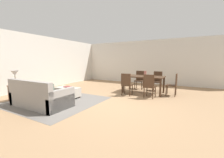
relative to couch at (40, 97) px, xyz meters
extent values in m
plane|color=#9E7A56|center=(1.85, 1.23, -0.29)|extent=(10.80, 10.80, 0.00)
cube|color=silver|center=(1.85, 6.23, 1.06)|extent=(9.00, 0.12, 2.70)
cube|color=silver|center=(-2.65, 1.73, 1.06)|extent=(0.12, 11.00, 2.70)
cube|color=slate|center=(-0.03, 0.62, -0.29)|extent=(3.00, 2.80, 0.01)
cube|color=gray|center=(0.00, 0.05, -0.08)|extent=(1.94, 0.93, 0.42)
cube|color=gray|center=(0.00, -0.33, 0.35)|extent=(1.94, 0.16, 0.44)
cube|color=gray|center=(-0.90, 0.05, 0.02)|extent=(0.14, 0.93, 0.62)
cube|color=gray|center=(0.90, 0.05, 0.02)|extent=(0.14, 0.93, 0.62)
cube|color=tan|center=(-0.56, -0.06, 0.32)|extent=(0.39, 0.14, 0.40)
cube|color=tan|center=(-0.19, -0.09, 0.29)|extent=(0.33, 0.11, 0.34)
cube|color=beige|center=(0.19, -0.08, 0.30)|extent=(0.36, 0.13, 0.36)
cube|color=slate|center=(0.56, -0.07, 0.31)|extent=(0.37, 0.11, 0.36)
cube|color=#B7AD9E|center=(-0.06, 1.19, -0.06)|extent=(1.01, 0.50, 0.34)
cylinder|color=#422B1C|center=(-0.52, 1.39, -0.26)|extent=(0.05, 0.05, 0.06)
cylinder|color=#422B1C|center=(0.39, 1.39, -0.26)|extent=(0.05, 0.05, 0.06)
cylinder|color=#422B1C|center=(-0.52, 1.00, -0.26)|extent=(0.05, 0.05, 0.06)
cylinder|color=#422B1C|center=(0.39, 1.00, -0.26)|extent=(0.05, 0.05, 0.06)
cube|color=brown|center=(-1.27, -0.04, 0.27)|extent=(0.40, 0.40, 0.03)
cylinder|color=brown|center=(-1.44, 0.13, -0.02)|extent=(0.04, 0.04, 0.55)
cylinder|color=brown|center=(-1.10, 0.13, -0.02)|extent=(0.04, 0.04, 0.55)
cylinder|color=brown|center=(-1.44, -0.21, -0.02)|extent=(0.04, 0.04, 0.55)
cylinder|color=brown|center=(-1.10, -0.21, -0.02)|extent=(0.04, 0.04, 0.55)
cylinder|color=brown|center=(-1.27, -0.04, 0.29)|extent=(0.16, 0.16, 0.02)
cylinder|color=brown|center=(-1.27, -0.04, 0.47)|extent=(0.02, 0.02, 0.32)
cone|color=silver|center=(-1.27, -0.04, 0.72)|extent=(0.26, 0.26, 0.18)
cube|color=#422B1C|center=(2.32, 3.43, 0.45)|extent=(1.74, 0.95, 0.04)
cube|color=#422B1C|center=(1.51, 3.84, 0.07)|extent=(0.07, 0.07, 0.72)
cube|color=#422B1C|center=(3.12, 3.84, 0.07)|extent=(0.07, 0.07, 0.72)
cube|color=#422B1C|center=(1.51, 3.01, 0.07)|extent=(0.07, 0.07, 0.72)
cube|color=#422B1C|center=(3.12, 3.01, 0.07)|extent=(0.07, 0.07, 0.72)
cube|color=#422B1C|center=(1.85, 2.67, 0.14)|extent=(0.42, 0.42, 0.04)
cube|color=#422B1C|center=(1.86, 2.49, 0.39)|extent=(0.40, 0.06, 0.47)
cylinder|color=#422B1C|center=(1.67, 2.83, -0.09)|extent=(0.04, 0.04, 0.41)
cylinder|color=#422B1C|center=(2.01, 2.85, -0.09)|extent=(0.04, 0.04, 0.41)
cylinder|color=#422B1C|center=(1.69, 2.49, -0.09)|extent=(0.04, 0.04, 0.41)
cylinder|color=#422B1C|center=(2.03, 2.51, -0.09)|extent=(0.04, 0.04, 0.41)
cube|color=#422B1C|center=(2.78, 2.71, 0.14)|extent=(0.42, 0.42, 0.04)
cube|color=#422B1C|center=(2.77, 2.53, 0.39)|extent=(0.40, 0.06, 0.47)
cylinder|color=#422B1C|center=(2.62, 2.89, -0.09)|extent=(0.04, 0.04, 0.41)
cylinder|color=#422B1C|center=(2.96, 2.87, -0.09)|extent=(0.04, 0.04, 0.41)
cylinder|color=#422B1C|center=(2.61, 2.55, -0.09)|extent=(0.04, 0.04, 0.41)
cylinder|color=#422B1C|center=(2.94, 2.53, -0.09)|extent=(0.04, 0.04, 0.41)
cube|color=#422B1C|center=(1.87, 4.17, 0.14)|extent=(0.43, 0.43, 0.04)
cube|color=#422B1C|center=(1.86, 4.35, 0.39)|extent=(0.40, 0.07, 0.47)
cylinder|color=#422B1C|center=(2.05, 4.01, -0.09)|extent=(0.04, 0.04, 0.41)
cylinder|color=#422B1C|center=(1.72, 3.99, -0.09)|extent=(0.04, 0.04, 0.41)
cylinder|color=#422B1C|center=(2.03, 4.35, -0.09)|extent=(0.04, 0.04, 0.41)
cylinder|color=#422B1C|center=(1.69, 4.33, -0.09)|extent=(0.04, 0.04, 0.41)
cube|color=#422B1C|center=(2.76, 4.18, 0.14)|extent=(0.42, 0.42, 0.04)
cube|color=#422B1C|center=(2.75, 4.36, 0.39)|extent=(0.40, 0.06, 0.47)
cylinder|color=#422B1C|center=(2.94, 4.02, -0.09)|extent=(0.04, 0.04, 0.41)
cylinder|color=#422B1C|center=(2.60, 4.01, -0.09)|extent=(0.04, 0.04, 0.41)
cylinder|color=#422B1C|center=(2.92, 4.36, -0.09)|extent=(0.04, 0.04, 0.41)
cylinder|color=#422B1C|center=(2.59, 4.34, -0.09)|extent=(0.04, 0.04, 0.41)
cube|color=#422B1C|center=(3.47, 3.47, 0.14)|extent=(0.40, 0.40, 0.04)
cube|color=#422B1C|center=(3.65, 3.47, 0.39)|extent=(0.04, 0.40, 0.47)
cylinder|color=#422B1C|center=(3.30, 3.30, -0.09)|extent=(0.04, 0.04, 0.41)
cylinder|color=#422B1C|center=(3.30, 3.64, -0.09)|extent=(0.04, 0.04, 0.41)
cylinder|color=#422B1C|center=(3.64, 3.30, -0.09)|extent=(0.04, 0.04, 0.41)
cylinder|color=#422B1C|center=(3.64, 3.64, -0.09)|extent=(0.04, 0.04, 0.41)
cylinder|color=#B26659|center=(2.38, 3.43, 0.58)|extent=(0.10, 0.10, 0.23)
cube|color=maroon|center=(-0.08, 1.24, 0.12)|extent=(0.27, 0.22, 0.03)
camera|label=1|loc=(4.09, -2.71, 1.13)|focal=22.66mm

